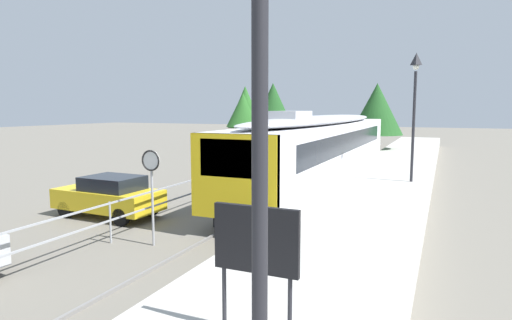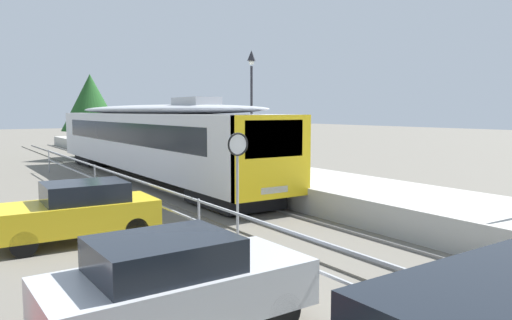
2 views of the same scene
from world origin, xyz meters
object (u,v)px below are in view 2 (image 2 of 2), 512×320
Objects in this scene: platform_lamp_mid_platform at (252,85)px; parked_hatchback_silver at (176,284)px; parked_hatchback_yellow at (78,211)px; commuter_train at (148,136)px; speed_limit_sign at (238,159)px.

platform_lamp_mid_platform is 17.20m from parked_hatchback_silver.
platform_lamp_mid_platform is 12.82m from parked_hatchback_yellow.
parked_hatchback_yellow is (-9.96, -7.10, -3.83)m from platform_lamp_mid_platform.
commuter_train is 3.89× the size of platform_lamp_mid_platform.
parked_hatchback_yellow is (-5.54, -9.35, -1.36)m from commuter_train.
speed_limit_sign is at bearing -99.93° from commuter_train.
parked_hatchback_yellow is (0.11, 6.31, 0.00)m from parked_hatchback_silver.
speed_limit_sign reaches higher than parked_hatchback_yellow.
commuter_train is at bearing 59.34° from parked_hatchback_yellow.
speed_limit_sign reaches higher than parked_hatchback_silver.
commuter_train is at bearing 80.07° from speed_limit_sign.
speed_limit_sign is (-6.42, -9.21, -2.50)m from platform_lamp_mid_platform.
platform_lamp_mid_platform is 1.32× the size of parked_hatchback_yellow.
parked_hatchback_silver is (-5.66, -15.66, -1.36)m from commuter_train.
platform_lamp_mid_platform is 1.33× the size of parked_hatchback_silver.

